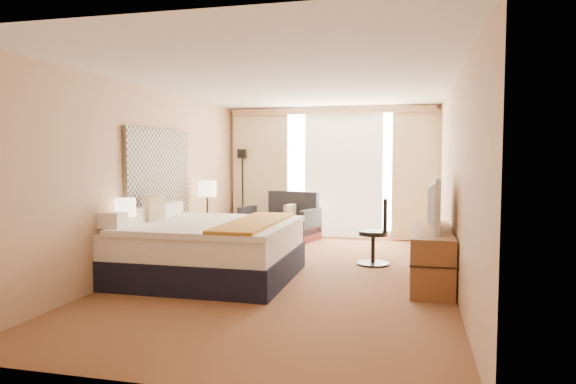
% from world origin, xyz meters
% --- Properties ---
extents(floor, '(4.20, 7.00, 0.02)m').
position_xyz_m(floor, '(0.00, 0.00, 0.00)').
color(floor, maroon).
rests_on(floor, ground).
extents(ceiling, '(4.20, 7.00, 0.02)m').
position_xyz_m(ceiling, '(0.00, 0.00, 2.60)').
color(ceiling, white).
rests_on(ceiling, wall_back).
extents(wall_back, '(4.20, 0.02, 2.60)m').
position_xyz_m(wall_back, '(0.00, 3.50, 1.30)').
color(wall_back, tan).
rests_on(wall_back, ground).
extents(wall_front, '(4.20, 0.02, 2.60)m').
position_xyz_m(wall_front, '(0.00, -3.50, 1.30)').
color(wall_front, tan).
rests_on(wall_front, ground).
extents(wall_left, '(0.02, 7.00, 2.60)m').
position_xyz_m(wall_left, '(-2.10, 0.00, 1.30)').
color(wall_left, tan).
rests_on(wall_left, ground).
extents(wall_right, '(0.02, 7.00, 2.60)m').
position_xyz_m(wall_right, '(2.10, 0.00, 1.30)').
color(wall_right, tan).
rests_on(wall_right, ground).
extents(headboard, '(0.06, 1.85, 1.50)m').
position_xyz_m(headboard, '(-2.06, 0.20, 1.28)').
color(headboard, black).
rests_on(headboard, wall_left).
extents(nightstand_left, '(0.45, 0.52, 0.55)m').
position_xyz_m(nightstand_left, '(-1.87, -1.05, 0.28)').
color(nightstand_left, brown).
rests_on(nightstand_left, floor).
extents(nightstand_right, '(0.45, 0.52, 0.55)m').
position_xyz_m(nightstand_right, '(-1.87, 1.45, 0.28)').
color(nightstand_right, brown).
rests_on(nightstand_right, floor).
extents(media_dresser, '(0.50, 1.80, 0.70)m').
position_xyz_m(media_dresser, '(1.83, 0.00, 0.35)').
color(media_dresser, brown).
rests_on(media_dresser, floor).
extents(window, '(2.30, 0.02, 2.30)m').
position_xyz_m(window, '(0.25, 3.47, 1.32)').
color(window, white).
rests_on(window, wall_back).
extents(curtains, '(4.12, 0.19, 2.56)m').
position_xyz_m(curtains, '(-0.00, 3.39, 1.41)').
color(curtains, beige).
rests_on(curtains, floor).
extents(bed, '(2.23, 2.04, 1.08)m').
position_xyz_m(bed, '(-1.06, -0.40, 0.40)').
color(bed, black).
rests_on(bed, floor).
extents(loveseat, '(1.63, 1.14, 0.92)m').
position_xyz_m(loveseat, '(-0.93, 3.04, 0.30)').
color(loveseat, '#531A17').
rests_on(loveseat, floor).
extents(floor_lamp, '(0.22, 0.22, 1.77)m').
position_xyz_m(floor_lamp, '(-1.81, 3.30, 1.25)').
color(floor_lamp, black).
rests_on(floor_lamp, floor).
extents(desk_chair, '(0.49, 0.49, 1.01)m').
position_xyz_m(desk_chair, '(1.08, 0.98, 0.45)').
color(desk_chair, black).
rests_on(desk_chair, floor).
extents(lamp_left, '(0.26, 0.26, 0.55)m').
position_xyz_m(lamp_left, '(-1.92, -0.97, 0.98)').
color(lamp_left, black).
rests_on(lamp_left, nightstand_left).
extents(lamp_right, '(0.31, 0.31, 0.66)m').
position_xyz_m(lamp_right, '(-1.83, 1.48, 1.06)').
color(lamp_right, black).
rests_on(lamp_right, nightstand_right).
extents(tissue_box, '(0.16, 0.16, 0.11)m').
position_xyz_m(tissue_box, '(-1.74, -1.22, 0.60)').
color(tissue_box, '#91B2E1').
rests_on(tissue_box, nightstand_left).
extents(telephone, '(0.20, 0.17, 0.06)m').
position_xyz_m(telephone, '(-1.86, 1.50, 0.58)').
color(telephone, black).
rests_on(telephone, nightstand_right).
extents(television, '(0.18, 1.16, 0.66)m').
position_xyz_m(television, '(1.78, -0.00, 1.03)').
color(television, black).
rests_on(television, media_dresser).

